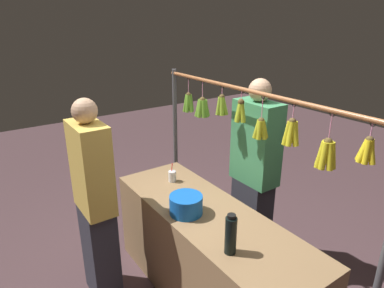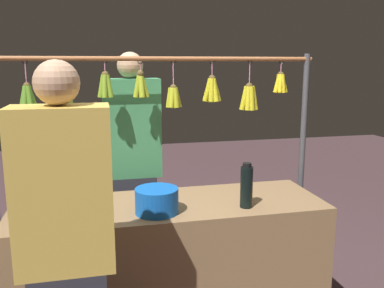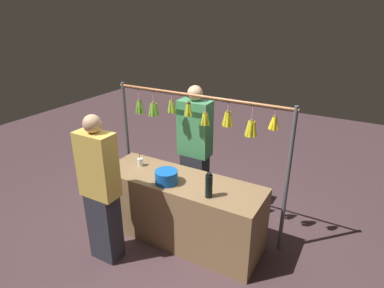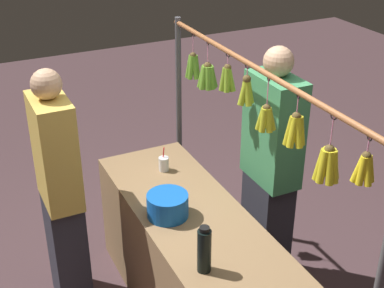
{
  "view_description": "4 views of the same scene",
  "coord_description": "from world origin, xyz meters",
  "px_view_note": "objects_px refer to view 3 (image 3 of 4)",
  "views": [
    {
      "loc": [
        -1.78,
        1.39,
        2.23
      ],
      "look_at": [
        0.23,
        0.0,
        1.32
      ],
      "focal_mm": 31.57,
      "sensor_mm": 36.0,
      "label": 1
    },
    {
      "loc": [
        0.41,
        2.42,
        1.69
      ],
      "look_at": [
        -0.14,
        0.0,
        1.19
      ],
      "focal_mm": 38.16,
      "sensor_mm": 36.0,
      "label": 2
    },
    {
      "loc": [
        -1.74,
        2.81,
        2.66
      ],
      "look_at": [
        -0.15,
        0.0,
        1.29
      ],
      "focal_mm": 30.51,
      "sensor_mm": 36.0,
      "label": 3
    },
    {
      "loc": [
        -2.48,
        1.22,
        2.77
      ],
      "look_at": [
        0.06,
        0.0,
        1.3
      ],
      "focal_mm": 51.32,
      "sensor_mm": 36.0,
      "label": 4
    }
  ],
  "objects_px": {
    "water_bottle": "(209,186)",
    "vendor_person": "(195,152)",
    "customer_person": "(101,192)",
    "blue_bucket": "(166,177)",
    "drink_cup": "(140,162)"
  },
  "relations": [
    {
      "from": "water_bottle",
      "to": "vendor_person",
      "type": "height_order",
      "value": "vendor_person"
    },
    {
      "from": "vendor_person",
      "to": "customer_person",
      "type": "relative_size",
      "value": 1.04
    },
    {
      "from": "blue_bucket",
      "to": "water_bottle",
      "type": "bearing_deg",
      "value": 177.15
    },
    {
      "from": "blue_bucket",
      "to": "vendor_person",
      "type": "height_order",
      "value": "vendor_person"
    },
    {
      "from": "blue_bucket",
      "to": "vendor_person",
      "type": "distance_m",
      "value": 0.79
    },
    {
      "from": "customer_person",
      "to": "vendor_person",
      "type": "bearing_deg",
      "value": -106.65
    },
    {
      "from": "blue_bucket",
      "to": "customer_person",
      "type": "bearing_deg",
      "value": 49.34
    },
    {
      "from": "drink_cup",
      "to": "vendor_person",
      "type": "xyz_separation_m",
      "value": [
        -0.45,
        -0.59,
        0.01
      ]
    },
    {
      "from": "blue_bucket",
      "to": "vendor_person",
      "type": "relative_size",
      "value": 0.14
    },
    {
      "from": "vendor_person",
      "to": "water_bottle",
      "type": "bearing_deg",
      "value": 127.23
    },
    {
      "from": "drink_cup",
      "to": "vendor_person",
      "type": "height_order",
      "value": "vendor_person"
    },
    {
      "from": "vendor_person",
      "to": "blue_bucket",
      "type": "bearing_deg",
      "value": 95.17
    },
    {
      "from": "water_bottle",
      "to": "customer_person",
      "type": "xyz_separation_m",
      "value": [
        1.02,
        0.52,
        -0.11
      ]
    },
    {
      "from": "drink_cup",
      "to": "water_bottle",
      "type": "bearing_deg",
      "value": 168.18
    },
    {
      "from": "customer_person",
      "to": "water_bottle",
      "type": "bearing_deg",
      "value": -152.92
    }
  ]
}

